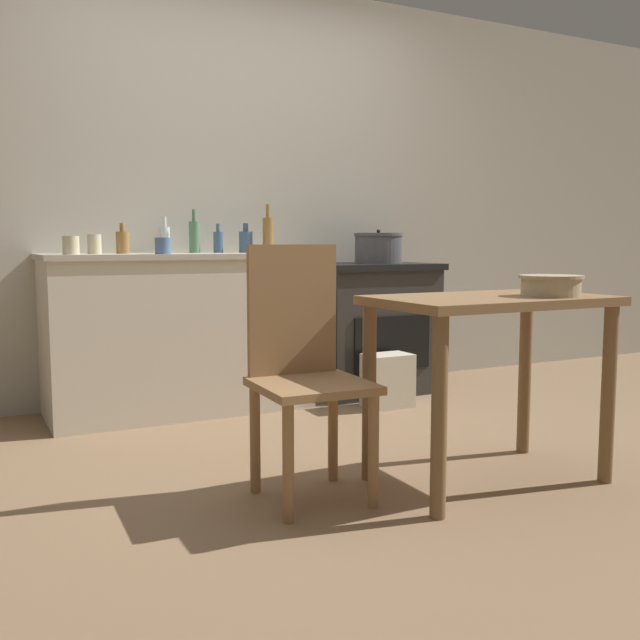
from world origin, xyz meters
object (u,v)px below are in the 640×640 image
object	(u,v)px
bottle_mid_left	(194,236)
cup_far_right	(163,246)
bottle_center_right	(218,242)
bottle_far_left	(123,242)
flour_sack	(388,380)
bottle_center_left	(268,234)
cup_right	(94,244)
stove	(367,327)
mixing_bowl_large	(551,284)
chair	(304,365)
work_table	(490,332)
bottle_center	(165,239)
cup_mid_right	(71,245)
stock_pot	(378,248)
bottle_left	(246,241)

from	to	relation	value
bottle_mid_left	cup_far_right	distance (m)	0.48
bottle_center_right	bottle_far_left	bearing A→B (deg)	-169.77
flour_sack	bottle_center_right	distance (m)	1.29
flour_sack	bottle_center_left	bearing A→B (deg)	133.10
bottle_center_left	cup_right	bearing A→B (deg)	-173.78
stove	mixing_bowl_large	distance (m)	1.91
chair	bottle_center_left	world-z (taller)	bottle_center_left
work_table	bottle_center_right	bearing A→B (deg)	103.72
stove	cup_far_right	size ratio (longest dim) A/B	9.58
bottle_center	cup_mid_right	bearing A→B (deg)	-144.55
bottle_mid_left	cup_far_right	size ratio (longest dim) A/B	2.96
stock_pot	bottle_center_right	bearing A→B (deg)	171.66
chair	mixing_bowl_large	world-z (taller)	chair
work_table	bottle_mid_left	bearing A→B (deg)	107.46
bottle_far_left	bottle_center_left	world-z (taller)	bottle_center_left
bottle_far_left	cup_right	size ratio (longest dim) A/B	1.61
bottle_center	bottle_center_left	bearing A→B (deg)	-13.17
bottle_far_left	bottle_mid_left	distance (m)	0.46
stock_pot	cup_right	bearing A→B (deg)	-179.38
bottle_far_left	cup_right	xyz separation A→B (m)	(-0.16, -0.06, -0.01)
bottle_center_left	cup_mid_right	distance (m)	1.21
chair	cup_mid_right	bearing A→B (deg)	117.09
bottle_far_left	bottle_center	bearing A→B (deg)	33.58
bottle_left	bottle_center_right	size ratio (longest dim) A/B	1.03
bottle_left	bottle_far_left	bearing A→B (deg)	-173.77
stove	stock_pot	distance (m)	0.51
flour_sack	cup_mid_right	world-z (taller)	cup_mid_right
stock_pot	cup_far_right	bearing A→B (deg)	-171.65
flour_sack	mixing_bowl_large	world-z (taller)	mixing_bowl_large
chair	bottle_center_left	bearing A→B (deg)	73.48
cup_far_right	bottle_mid_left	bearing A→B (deg)	52.86
work_table	cup_far_right	bearing A→B (deg)	120.25
stove	bottle_mid_left	distance (m)	1.24
chair	flour_sack	xyz separation A→B (m)	(1.06, 1.08, -0.34)
bottle_center_left	bottle_far_left	bearing A→B (deg)	-176.82
bottle_mid_left	cup_mid_right	size ratio (longest dim) A/B	2.76
stock_pot	cup_right	size ratio (longest dim) A/B	3.07
cup_right	flour_sack	bearing A→B (deg)	-15.71
cup_mid_right	cup_right	xyz separation A→B (m)	(0.14, 0.16, 0.01)
work_table	cup_mid_right	distance (m)	2.08
bottle_far_left	cup_mid_right	xyz separation A→B (m)	(-0.30, -0.23, -0.02)
work_table	bottle_far_left	xyz separation A→B (m)	(-1.04, 1.78, 0.35)
flour_sack	bottle_center_right	xyz separation A→B (m)	(-0.81, 0.61, 0.80)
stove	chair	size ratio (longest dim) A/B	0.87
mixing_bowl_large	bottle_mid_left	world-z (taller)	bottle_mid_left
stove	bottle_center	size ratio (longest dim) A/B	3.92
cup_right	cup_far_right	distance (m)	0.37
flour_sack	cup_right	bearing A→B (deg)	164.29
bottle_center	cup_right	world-z (taller)	bottle_center
chair	cup_right	distance (m)	1.65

